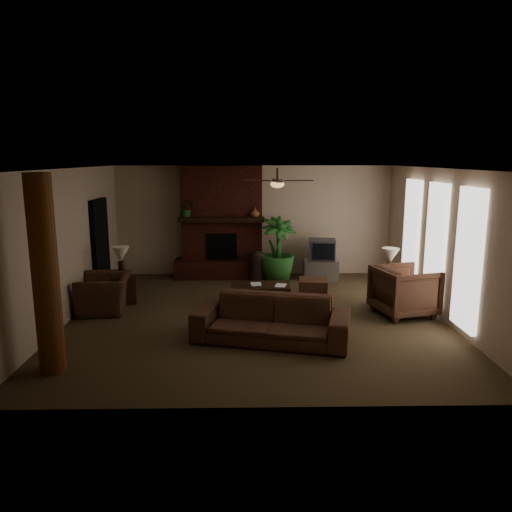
{
  "coord_description": "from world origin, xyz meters",
  "views": [
    {
      "loc": [
        -0.19,
        -8.96,
        2.99
      ],
      "look_at": [
        0.0,
        0.4,
        1.1
      ],
      "focal_mm": 34.26,
      "sensor_mm": 36.0,
      "label": 1
    }
  ],
  "objects_px": {
    "floor_vase": "(257,264)",
    "side_table_right": "(390,293)",
    "lamp_left": "(121,256)",
    "lamp_right": "(390,258)",
    "sofa": "(271,312)",
    "floor_plant": "(277,264)",
    "ottoman": "(313,288)",
    "armchair_left": "(104,287)",
    "armchair_right": "(405,289)",
    "tv_stand": "(320,269)",
    "coffee_table": "(260,287)",
    "log_column": "(45,276)",
    "side_table_left": "(122,290)"
  },
  "relations": [
    {
      "from": "log_column",
      "to": "tv_stand",
      "type": "distance_m",
      "value": 7.11
    },
    {
      "from": "ottoman",
      "to": "side_table_right",
      "type": "height_order",
      "value": "side_table_right"
    },
    {
      "from": "ottoman",
      "to": "floor_plant",
      "type": "relative_size",
      "value": 0.38
    },
    {
      "from": "side_table_left",
      "to": "coffee_table",
      "type": "bearing_deg",
      "value": -3.86
    },
    {
      "from": "sofa",
      "to": "floor_plant",
      "type": "bearing_deg",
      "value": 98.83
    },
    {
      "from": "log_column",
      "to": "floor_vase",
      "type": "bearing_deg",
      "value": 59.26
    },
    {
      "from": "floor_vase",
      "to": "lamp_left",
      "type": "relative_size",
      "value": 1.18
    },
    {
      "from": "tv_stand",
      "to": "coffee_table",
      "type": "bearing_deg",
      "value": -124.93
    },
    {
      "from": "armchair_left",
      "to": "coffee_table",
      "type": "xyz_separation_m",
      "value": [
        3.09,
        0.35,
        -0.11
      ]
    },
    {
      "from": "floor_vase",
      "to": "lamp_left",
      "type": "distance_m",
      "value": 3.39
    },
    {
      "from": "floor_vase",
      "to": "side_table_right",
      "type": "distance_m",
      "value": 3.37
    },
    {
      "from": "tv_stand",
      "to": "lamp_right",
      "type": "relative_size",
      "value": 1.31
    },
    {
      "from": "ottoman",
      "to": "floor_vase",
      "type": "height_order",
      "value": "floor_vase"
    },
    {
      "from": "armchair_left",
      "to": "lamp_right",
      "type": "xyz_separation_m",
      "value": [
        5.72,
        0.25,
        0.52
      ]
    },
    {
      "from": "log_column",
      "to": "floor_plant",
      "type": "height_order",
      "value": "log_column"
    },
    {
      "from": "lamp_left",
      "to": "lamp_right",
      "type": "relative_size",
      "value": 1.0
    },
    {
      "from": "armchair_right",
      "to": "ottoman",
      "type": "distance_m",
      "value": 2.06
    },
    {
      "from": "side_table_left",
      "to": "lamp_left",
      "type": "relative_size",
      "value": 0.85
    },
    {
      "from": "lamp_left",
      "to": "tv_stand",
      "type": "bearing_deg",
      "value": 23.95
    },
    {
      "from": "side_table_right",
      "to": "sofa",
      "type": "bearing_deg",
      "value": -142.88
    },
    {
      "from": "armchair_left",
      "to": "armchair_right",
      "type": "distance_m",
      "value": 5.85
    },
    {
      "from": "armchair_right",
      "to": "side_table_right",
      "type": "xyz_separation_m",
      "value": [
        -0.1,
        0.61,
        -0.25
      ]
    },
    {
      "from": "floor_plant",
      "to": "armchair_right",
      "type": "bearing_deg",
      "value": -49.8
    },
    {
      "from": "ottoman",
      "to": "sofa",
      "type": "bearing_deg",
      "value": -112.03
    },
    {
      "from": "floor_vase",
      "to": "lamp_left",
      "type": "height_order",
      "value": "lamp_left"
    },
    {
      "from": "armchair_right",
      "to": "floor_plant",
      "type": "xyz_separation_m",
      "value": [
        -2.28,
        2.7,
        -0.08
      ]
    },
    {
      "from": "floor_vase",
      "to": "side_table_right",
      "type": "relative_size",
      "value": 1.4
    },
    {
      "from": "armchair_right",
      "to": "lamp_right",
      "type": "height_order",
      "value": "lamp_right"
    },
    {
      "from": "armchair_right",
      "to": "side_table_right",
      "type": "height_order",
      "value": "armchair_right"
    },
    {
      "from": "armchair_right",
      "to": "lamp_left",
      "type": "height_order",
      "value": "lamp_left"
    },
    {
      "from": "log_column",
      "to": "side_table_left",
      "type": "distance_m",
      "value": 3.53
    },
    {
      "from": "armchair_left",
      "to": "side_table_right",
      "type": "height_order",
      "value": "armchair_left"
    },
    {
      "from": "armchair_right",
      "to": "floor_plant",
      "type": "relative_size",
      "value": 0.67
    },
    {
      "from": "floor_plant",
      "to": "side_table_right",
      "type": "relative_size",
      "value": 2.87
    },
    {
      "from": "floor_plant",
      "to": "side_table_right",
      "type": "distance_m",
      "value": 3.02
    },
    {
      "from": "lamp_right",
      "to": "armchair_left",
      "type": "bearing_deg",
      "value": -177.52
    },
    {
      "from": "tv_stand",
      "to": "floor_plant",
      "type": "height_order",
      "value": "floor_plant"
    },
    {
      "from": "armchair_left",
      "to": "coffee_table",
      "type": "bearing_deg",
      "value": 90.35
    },
    {
      "from": "floor_vase",
      "to": "floor_plant",
      "type": "xyz_separation_m",
      "value": [
        0.5,
        0.04,
        0.01
      ]
    },
    {
      "from": "side_table_right",
      "to": "floor_plant",
      "type": "bearing_deg",
      "value": 136.27
    },
    {
      "from": "sofa",
      "to": "side_table_left",
      "type": "relative_size",
      "value": 4.61
    },
    {
      "from": "lamp_right",
      "to": "side_table_right",
      "type": "bearing_deg",
      "value": -16.67
    },
    {
      "from": "floor_plant",
      "to": "ottoman",
      "type": "bearing_deg",
      "value": -64.47
    },
    {
      "from": "ottoman",
      "to": "lamp_left",
      "type": "relative_size",
      "value": 0.92
    },
    {
      "from": "ottoman",
      "to": "coffee_table",
      "type": "bearing_deg",
      "value": -154.92
    },
    {
      "from": "armchair_left",
      "to": "tv_stand",
      "type": "height_order",
      "value": "armchair_left"
    },
    {
      "from": "floor_vase",
      "to": "sofa",
      "type": "bearing_deg",
      "value": -87.89
    },
    {
      "from": "armchair_right",
      "to": "floor_vase",
      "type": "xyz_separation_m",
      "value": [
        -2.78,
        2.66,
        -0.09
      ]
    },
    {
      "from": "armchair_right",
      "to": "lamp_right",
      "type": "distance_m",
      "value": 0.79
    },
    {
      "from": "floor_vase",
      "to": "side_table_right",
      "type": "bearing_deg",
      "value": -37.39
    }
  ]
}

